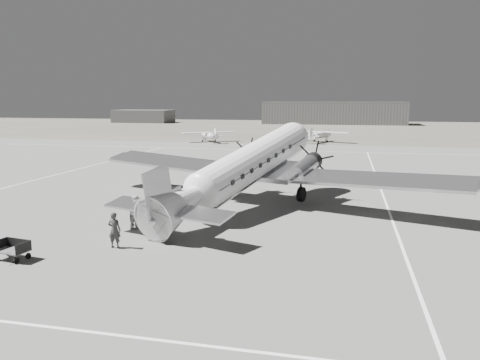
{
  "coord_description": "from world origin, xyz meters",
  "views": [
    {
      "loc": [
        9.16,
        -26.08,
        7.08
      ],
      "look_at": [
        2.8,
        1.75,
        2.2
      ],
      "focal_mm": 35.0,
      "sensor_mm": 36.0,
      "label": 1
    }
  ],
  "objects_px": {
    "shed_secondary": "(144,116)",
    "dc3_airliner": "(247,168)",
    "baggage_cart_far": "(12,250)",
    "passenger": "(174,204)",
    "light_plane_left": "(209,136)",
    "hangar_main": "(334,113)",
    "light_plane_right": "(320,136)",
    "ground_crew": "(114,230)",
    "baggage_cart_near": "(144,218)",
    "ramp_agent": "(137,212)"
  },
  "relations": [
    {
      "from": "shed_secondary",
      "to": "dc3_airliner",
      "type": "distance_m",
      "value": 125.38
    },
    {
      "from": "shed_secondary",
      "to": "baggage_cart_far",
      "type": "relative_size",
      "value": 11.68
    },
    {
      "from": "passenger",
      "to": "shed_secondary",
      "type": "bearing_deg",
      "value": 49.22
    },
    {
      "from": "light_plane_left",
      "to": "hangar_main",
      "type": "bearing_deg",
      "value": 41.66
    },
    {
      "from": "hangar_main",
      "to": "light_plane_right",
      "type": "relative_size",
      "value": 4.17
    },
    {
      "from": "dc3_airliner",
      "to": "ground_crew",
      "type": "distance_m",
      "value": 10.96
    },
    {
      "from": "hangar_main",
      "to": "baggage_cart_near",
      "type": "relative_size",
      "value": 26.53
    },
    {
      "from": "baggage_cart_near",
      "to": "ground_crew",
      "type": "xyz_separation_m",
      "value": [
        0.31,
        -4.0,
        0.44
      ]
    },
    {
      "from": "dc3_airliner",
      "to": "ground_crew",
      "type": "height_order",
      "value": "dc3_airliner"
    },
    {
      "from": "shed_secondary",
      "to": "ramp_agent",
      "type": "distance_m",
      "value": 128.98
    },
    {
      "from": "hangar_main",
      "to": "dc3_airliner",
      "type": "bearing_deg",
      "value": -91.08
    },
    {
      "from": "baggage_cart_far",
      "to": "ground_crew",
      "type": "distance_m",
      "value": 4.54
    },
    {
      "from": "light_plane_left",
      "to": "ramp_agent",
      "type": "height_order",
      "value": "light_plane_left"
    },
    {
      "from": "light_plane_right",
      "to": "passenger",
      "type": "xyz_separation_m",
      "value": [
        -5.84,
        -54.32,
        -0.28
      ]
    },
    {
      "from": "light_plane_right",
      "to": "baggage_cart_far",
      "type": "xyz_separation_m",
      "value": [
        -10.09,
        -63.57,
        -0.61
      ]
    },
    {
      "from": "light_plane_left",
      "to": "ground_crew",
      "type": "distance_m",
      "value": 58.4
    },
    {
      "from": "dc3_airliner",
      "to": "light_plane_left",
      "type": "relative_size",
      "value": 2.97
    },
    {
      "from": "ramp_agent",
      "to": "hangar_main",
      "type": "bearing_deg",
      "value": 18.16
    },
    {
      "from": "light_plane_left",
      "to": "passenger",
      "type": "distance_m",
      "value": 52.06
    },
    {
      "from": "baggage_cart_near",
      "to": "baggage_cart_far",
      "type": "distance_m",
      "value": 7.43
    },
    {
      "from": "shed_secondary",
      "to": "ramp_agent",
      "type": "height_order",
      "value": "shed_secondary"
    },
    {
      "from": "light_plane_left",
      "to": "baggage_cart_near",
      "type": "distance_m",
      "value": 54.43
    },
    {
      "from": "dc3_airliner",
      "to": "light_plane_left",
      "type": "height_order",
      "value": "dc3_airliner"
    },
    {
      "from": "light_plane_left",
      "to": "light_plane_right",
      "type": "distance_m",
      "value": 19.02
    },
    {
      "from": "dc3_airliner",
      "to": "light_plane_right",
      "type": "relative_size",
      "value": 2.75
    },
    {
      "from": "hangar_main",
      "to": "baggage_cart_near",
      "type": "distance_m",
      "value": 122.35
    },
    {
      "from": "hangar_main",
      "to": "passenger",
      "type": "bearing_deg",
      "value": -92.91
    },
    {
      "from": "shed_secondary",
      "to": "hangar_main",
      "type": "bearing_deg",
      "value": 4.76
    },
    {
      "from": "ramp_agent",
      "to": "passenger",
      "type": "xyz_separation_m",
      "value": [
        1.03,
        3.15,
        -0.18
      ]
    },
    {
      "from": "shed_secondary",
      "to": "light_plane_right",
      "type": "relative_size",
      "value": 1.79
    },
    {
      "from": "dc3_airliner",
      "to": "passenger",
      "type": "height_order",
      "value": "dc3_airliner"
    },
    {
      "from": "hangar_main",
      "to": "dc3_airliner",
      "type": "xyz_separation_m",
      "value": [
        -2.2,
        -116.25,
        -0.66
      ]
    },
    {
      "from": "light_plane_right",
      "to": "ramp_agent",
      "type": "relative_size",
      "value": 5.28
    },
    {
      "from": "hangar_main",
      "to": "light_plane_left",
      "type": "bearing_deg",
      "value": -105.28
    },
    {
      "from": "hangar_main",
      "to": "baggage_cart_far",
      "type": "distance_m",
      "value": 129.18
    },
    {
      "from": "passenger",
      "to": "baggage_cart_far",
      "type": "bearing_deg",
      "value": 179.35
    },
    {
      "from": "dc3_airliner",
      "to": "light_plane_right",
      "type": "distance_m",
      "value": 51.15
    },
    {
      "from": "light_plane_left",
      "to": "dc3_airliner",
      "type": "bearing_deg",
      "value": -103.62
    },
    {
      "from": "ground_crew",
      "to": "baggage_cart_near",
      "type": "bearing_deg",
      "value": -87.06
    },
    {
      "from": "light_plane_right",
      "to": "light_plane_left",
      "type": "bearing_deg",
      "value": -147.38
    },
    {
      "from": "hangar_main",
      "to": "ramp_agent",
      "type": "height_order",
      "value": "hangar_main"
    },
    {
      "from": "hangar_main",
      "to": "ramp_agent",
      "type": "distance_m",
      "value": 122.86
    },
    {
      "from": "ground_crew",
      "to": "passenger",
      "type": "xyz_separation_m",
      "value": [
        0.56,
        6.64,
        -0.12
      ]
    },
    {
      "from": "hangar_main",
      "to": "shed_secondary",
      "type": "relative_size",
      "value": 2.33
    },
    {
      "from": "dc3_airliner",
      "to": "hangar_main",
      "type": "bearing_deg",
      "value": 107.07
    },
    {
      "from": "hangar_main",
      "to": "dc3_airliner",
      "type": "relative_size",
      "value": 1.51
    },
    {
      "from": "light_plane_right",
      "to": "baggage_cart_near",
      "type": "bearing_deg",
      "value": -75.79
    },
    {
      "from": "light_plane_right",
      "to": "ramp_agent",
      "type": "height_order",
      "value": "light_plane_right"
    },
    {
      "from": "dc3_airliner",
      "to": "baggage_cart_far",
      "type": "bearing_deg",
      "value": -104.9
    },
    {
      "from": "ground_crew",
      "to": "passenger",
      "type": "relative_size",
      "value": 1.15
    }
  ]
}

